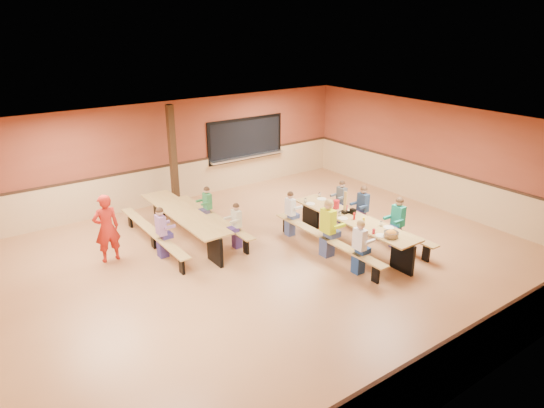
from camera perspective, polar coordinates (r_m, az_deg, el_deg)
ground at (r=11.06m, az=-0.37°, el=-6.93°), size 12.00×12.00×0.00m
room_envelope at (r=10.75m, az=-0.38°, el=-3.67°), size 12.04×10.04×3.02m
kitchen_pass_through at (r=15.78m, az=-3.10°, el=7.42°), size 2.78×0.28×1.38m
structural_post at (r=14.02m, az=-11.56°, el=5.34°), size 0.18×0.18×3.00m
cafeteria_table_main at (r=11.78m, az=9.45°, el=-2.57°), size 1.91×3.70×0.74m
cafeteria_table_second at (r=12.17m, az=-10.34°, el=-1.86°), size 1.91×3.70×0.74m
seated_child_white_left at (r=10.55m, az=10.23°, el=-5.03°), size 0.37×0.30×1.22m
seated_adult_yellow at (r=11.17m, az=6.58°, el=-2.88°), size 0.45×0.37×1.37m
seated_child_grey_left at (r=12.20m, az=2.15°, el=-1.18°), size 0.34×0.28×1.16m
seated_child_teal_right at (r=11.91m, az=14.55°, el=-2.18°), size 0.39×0.32×1.26m
seated_child_navy_right at (r=12.61m, az=10.60°, el=-0.62°), size 0.38×0.31×1.22m
seated_child_char_right at (r=13.14m, az=8.15°, el=0.26°), size 0.34×0.28×1.15m
seated_child_purple_sec at (r=11.37m, az=-12.88°, el=-3.32°), size 0.36×0.30×1.20m
seated_child_green_sec at (r=12.72m, az=-7.58°, el=-0.46°), size 0.33×0.27×1.13m
seated_child_tan_sec at (r=11.57m, az=-4.19°, el=-2.59°), size 0.33×0.27×1.12m
standing_woman at (r=11.44m, az=-18.88°, el=-2.71°), size 0.59×0.39×1.60m
punch_pitcher at (r=12.17m, az=7.56°, el=-0.04°), size 0.16×0.16×0.22m
chip_bowl at (r=10.82m, az=13.85°, el=-3.44°), size 0.32×0.32×0.15m
napkin_dispenser at (r=11.91m, az=9.48°, el=-0.86°), size 0.10×0.14×0.13m
condiment_mustard at (r=11.35m, az=10.73°, el=-1.95°), size 0.06×0.06×0.17m
condiment_ketchup at (r=11.56m, az=9.65°, el=-1.44°), size 0.06×0.06×0.17m
table_paddle at (r=11.90m, az=8.57°, el=-0.45°), size 0.16×0.16×0.56m
place_settings at (r=11.68m, az=9.53°, el=-1.36°), size 0.65×3.30×0.11m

